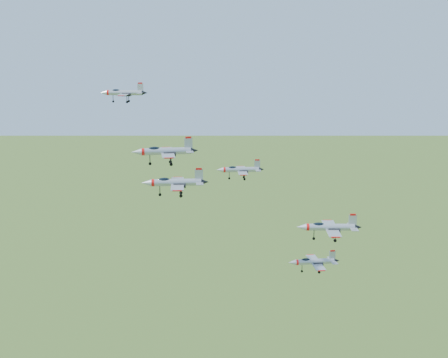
{
  "coord_description": "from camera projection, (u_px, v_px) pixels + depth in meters",
  "views": [
    {
      "loc": [
        6.96,
        -129.02,
        164.67
      ],
      "look_at": [
        2.41,
        -1.05,
        134.05
      ],
      "focal_mm": 50.0,
      "sensor_mm": 36.0,
      "label": 1
    }
  ],
  "objects": [
    {
      "name": "jet_right_high",
      "position": [
        174.0,
        182.0,
        116.93
      ],
      "size": [
        12.72,
        10.56,
        3.4
      ],
      "rotation": [
        0.0,
        0.0,
        0.1
      ],
      "color": "#9BA1A7"
    },
    {
      "name": "jet_lead",
      "position": [
        123.0,
        93.0,
        145.72
      ],
      "size": [
        11.25,
        9.25,
        3.01
      ],
      "rotation": [
        0.0,
        0.0,
        -0.02
      ],
      "color": "#9BA1A7"
    },
    {
      "name": "jet_left_high",
      "position": [
        164.0,
        151.0,
        128.47
      ],
      "size": [
        13.77,
        11.55,
        3.69
      ],
      "rotation": [
        0.0,
        0.0,
        0.18
      ],
      "color": "#9BA1A7"
    },
    {
      "name": "jet_left_low",
      "position": [
        240.0,
        169.0,
        142.78
      ],
      "size": [
        11.11,
        9.22,
        2.97
      ],
      "rotation": [
        0.0,
        0.0,
        0.09
      ],
      "color": "#9BA1A7"
    },
    {
      "name": "jet_right_low",
      "position": [
        328.0,
        227.0,
        117.29
      ],
      "size": [
        12.37,
        10.17,
        3.31
      ],
      "rotation": [
        0.0,
        0.0,
        0.03
      ],
      "color": "#9BA1A7"
    },
    {
      "name": "jet_trail",
      "position": [
        313.0,
        261.0,
        138.66
      ],
      "size": [
        11.8,
        9.86,
        3.16
      ],
      "rotation": [
        0.0,
        0.0,
        0.15
      ],
      "color": "#9BA1A7"
    }
  ]
}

